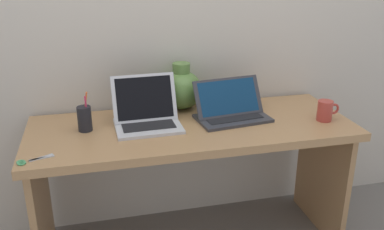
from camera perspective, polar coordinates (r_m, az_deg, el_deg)
The scene contains 8 objects.
back_wall at distance 2.26m, azimuth -2.08°, elevation 13.82°, with size 4.40×0.04×2.40m, color beige.
desk at distance 2.12m, azimuth 0.00°, elevation -4.84°, with size 1.57×0.60×0.70m.
laptop_left at distance 2.05m, azimuth -6.17°, elevation 0.27°, with size 0.32×0.26×0.23m.
laptop_right at distance 2.14m, azimuth 5.23°, elevation 0.88°, with size 0.38×0.26×0.19m.
green_vase at distance 2.25m, azimuth -1.44°, elevation 3.55°, with size 0.22×0.22×0.25m.
coffee_mug at distance 2.20m, azimuth 17.53°, elevation 0.58°, with size 0.12×0.07×0.10m.
pen_cup at distance 2.04m, azimuth -14.27°, elevation -0.45°, with size 0.07×0.07×0.19m.
scissors at distance 1.83m, azimuth -21.16°, elevation -5.79°, with size 0.14×0.08×0.01m.
Camera 1 is at (-0.45, -1.85, 1.49)m, focal length 39.58 mm.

